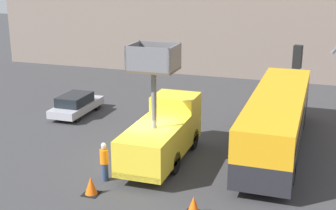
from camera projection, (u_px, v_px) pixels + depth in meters
name	position (u px, v px, depth m)	size (l,w,h in m)	color
ground_plane	(148.00, 164.00, 22.62)	(120.00, 120.00, 0.00)	#38383A
utility_truck	(163.00, 132.00, 22.61)	(2.23, 6.47, 5.95)	yellow
city_bus	(277.00, 117.00, 23.95)	(2.55, 12.45, 3.02)	#232328
road_worker_near_truck	(104.00, 162.00, 20.68)	(0.38, 0.38, 1.80)	navy
road_worker_directing	(260.00, 153.00, 21.63)	(0.38, 0.38, 1.83)	navy
traffic_cone_near_truck	(194.00, 206.00, 18.02)	(0.64, 0.64, 0.74)	black
traffic_cone_mid_road	(91.00, 186.00, 19.57)	(0.68, 0.68, 0.77)	black
parked_car_curbside	(76.00, 104.00, 29.95)	(1.78, 4.30, 1.36)	#A8A8B2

